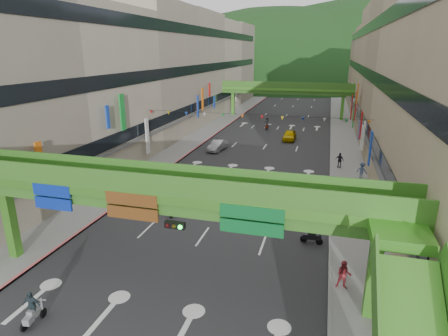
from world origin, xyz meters
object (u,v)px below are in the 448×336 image
scooter_rider_mid (217,177)px  car_silver (218,145)px  car_yellow (290,135)px  scooter_rider_near (173,203)px  pedestrian_red (344,277)px  overpass_near (178,208)px

scooter_rider_mid → car_silver: size_ratio=0.44×
car_silver → car_yellow: 12.51m
scooter_rider_near → scooter_rider_mid: 7.81m
pedestrian_red → scooter_rider_mid: bearing=127.7°
overpass_near → car_silver: bearing=102.5°
scooter_rider_near → scooter_rider_mid: size_ratio=1.16×
overpass_near → car_silver: overpass_near is taller
car_silver → scooter_rider_mid: bearing=-66.3°
overpass_near → scooter_rider_near: 11.32m
scooter_rider_near → car_silver: 21.44m
scooter_rider_mid → car_yellow: (4.94, 22.49, -0.21)m
car_silver → overpass_near: bearing=-69.8°
scooter_rider_mid → pedestrian_red: size_ratio=1.12×
overpass_near → scooter_rider_mid: overpass_near is taller
scooter_rider_mid → overpass_near: bearing=-80.3°
scooter_rider_near → car_silver: bearing=96.4°
overpass_near → scooter_rider_mid: (-2.94, 17.19, -4.23)m
scooter_rider_mid → pedestrian_red: 18.76m
scooter_rider_mid → car_yellow: size_ratio=0.42×
car_silver → pedestrian_red: 32.30m
overpass_near → pedestrian_red: 10.22m
overpass_near → car_yellow: 39.98m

